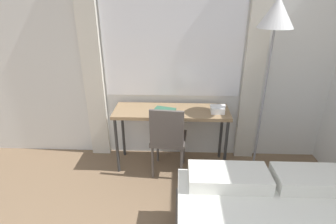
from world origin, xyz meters
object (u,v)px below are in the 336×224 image
desk_chair (168,137)px  telephone (218,109)px  desk (171,115)px  standing_lamp (275,25)px  book (165,110)px

desk_chair → telephone: size_ratio=5.05×
desk → standing_lamp: (1.02, -0.12, 1.06)m
desk_chair → book: bearing=111.7°
telephone → book: 0.62m
standing_lamp → book: (-1.10, 0.09, -0.97)m
desk_chair → standing_lamp: 1.63m
standing_lamp → desk_chair: bearing=-175.7°
desk_chair → standing_lamp: size_ratio=0.44×
telephone → desk: bearing=175.0°
desk → telephone: bearing=-5.0°
standing_lamp → telephone: size_ratio=11.39×
desk → desk_chair: 0.27m
desk → book: (-0.08, -0.03, 0.08)m
standing_lamp → desk: bearing=173.3°
desk → book: book is taller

